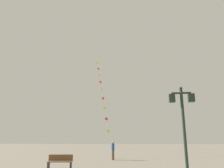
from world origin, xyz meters
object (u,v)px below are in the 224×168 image
object	(u,v)px
kite_train	(102,94)
kite_flyer	(113,150)
park_bench	(60,162)
twin_lantern_lamp_post	(183,114)

from	to	relation	value
kite_train	kite_flyer	world-z (taller)	kite_train
kite_flyer	park_bench	world-z (taller)	kite_flyer
kite_flyer	park_bench	bearing A→B (deg)	142.20
twin_lantern_lamp_post	park_bench	distance (m)	8.56
park_bench	kite_train	bearing A→B (deg)	81.41
twin_lantern_lamp_post	kite_flyer	xyz separation A→B (m)	(-4.62, 10.62, -2.13)
kite_train	park_bench	xyz separation A→B (m)	(-0.24, -15.03, -7.62)
kite_flyer	twin_lantern_lamp_post	bearing A→B (deg)	-173.26
kite_flyer	park_bench	distance (m)	7.44
kite_train	kite_flyer	bearing A→B (deg)	-73.34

